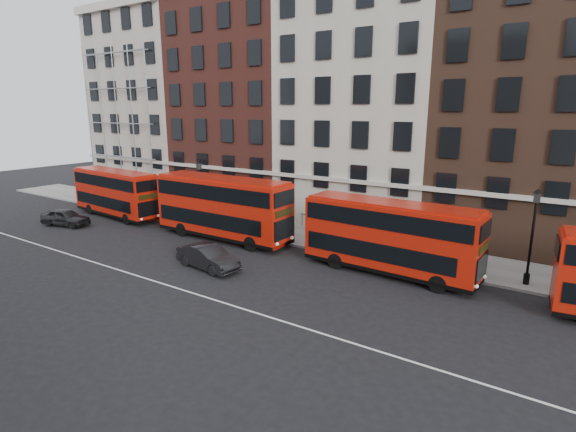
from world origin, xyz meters
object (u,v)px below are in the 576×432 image
Objects in this scene: car_rear at (65,217)px; car_front at (208,257)px; bus_a at (115,192)px; bus_b at (222,206)px; bus_c at (389,236)px.

car_rear is 0.94× the size of car_front.
bus_b is (12.69, -0.00, 0.24)m from bus_a.
bus_b is 1.06× the size of bus_c.
bus_b reaches higher than bus_a.
bus_c reaches higher than car_front.
car_front reaches higher than car_rear.
car_rear is at bearing -95.62° from bus_a.
bus_c is at bearing -53.12° from car_front.
bus_a is 2.29× the size of car_front.
bus_a is 2.44× the size of car_rear.
bus_a reaches higher than car_front.
bus_b is 6.59m from car_front.
bus_b is at bearing -177.52° from bus_c.
bus_b is at bearing -88.07° from car_rear.
car_rear is 17.06m from car_front.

